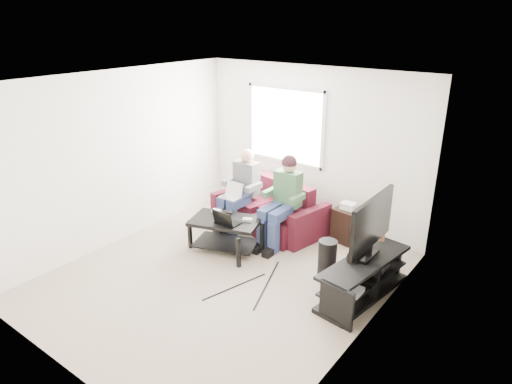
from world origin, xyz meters
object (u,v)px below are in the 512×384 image
tv_stand (363,280)px  tv (372,224)px  sofa (271,212)px  end_table (347,224)px  coffee_table (225,227)px  subwoofer (327,260)px

tv_stand → tv: bearing=91.5°
sofa → end_table: size_ratio=2.89×
sofa → tv_stand: sofa is taller
sofa → coffee_table: 1.00m
subwoofer → end_table: bearing=103.7°
tv → end_table: bearing=126.3°
sofa → end_table: (1.19, 0.37, -0.01)m
coffee_table → end_table: end_table is taller
tv → end_table: 1.57m
sofa → tv_stand: size_ratio=1.20×
end_table → coffee_table: bearing=-133.8°
sofa → coffee_table: sofa is taller
tv_stand → end_table: (-0.84, 1.24, 0.06)m
tv_stand → subwoofer: (-0.56, 0.08, 0.06)m
tv → end_table: tv is taller
coffee_table → sofa: bearing=82.9°
coffee_table → end_table: bearing=46.2°
tv_stand → end_table: 1.50m
tv_stand → subwoofer: size_ratio=2.78×
tv_stand → tv: 0.74m
coffee_table → tv: bearing=5.9°
subwoofer → end_table: (-0.28, 1.16, 0.01)m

